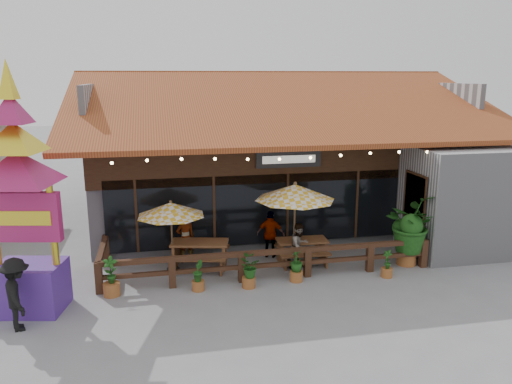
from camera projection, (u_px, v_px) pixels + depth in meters
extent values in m
plane|color=gray|center=(318.00, 269.00, 15.59)|extent=(100.00, 100.00, 0.00)
cube|color=#A6A6AB|center=(268.00, 167.00, 21.81)|extent=(14.00, 10.00, 4.00)
cube|color=#3A2412|center=(258.00, 159.00, 16.40)|extent=(11.00, 0.16, 1.60)
cube|color=black|center=(258.00, 209.00, 16.77)|extent=(10.00, 0.12, 2.40)
cube|color=#F0BE6C|center=(257.00, 208.00, 16.96)|extent=(9.80, 0.05, 2.20)
cube|color=#A6A6AB|center=(462.00, 200.00, 16.82)|extent=(3.50, 2.70, 3.60)
cube|color=red|center=(415.00, 198.00, 16.28)|extent=(0.06, 1.20, 1.50)
cube|color=#3A2412|center=(415.00, 198.00, 16.28)|extent=(0.04, 1.34, 1.64)
cube|color=#9B4E23|center=(290.00, 104.00, 17.81)|extent=(15.50, 7.05, 2.37)
cube|color=#9B4E23|center=(253.00, 96.00, 24.49)|extent=(15.50, 7.05, 2.37)
cube|color=#9B4E23|center=(269.00, 73.00, 20.90)|extent=(15.50, 0.30, 0.12)
cube|color=#A6A6AB|center=(97.00, 106.00, 19.84)|extent=(0.20, 9.00, 1.80)
cube|color=#A6A6AB|center=(419.00, 103.00, 22.56)|extent=(0.20, 9.00, 1.80)
cube|color=black|center=(289.00, 159.00, 16.48)|extent=(2.20, 0.10, 0.55)
cube|color=silver|center=(289.00, 159.00, 16.42)|extent=(1.80, 0.02, 0.25)
cube|color=#3A2412|center=(136.00, 216.00, 15.95)|extent=(0.08, 0.08, 2.40)
cube|color=#3A2412|center=(214.00, 212.00, 16.44)|extent=(0.08, 0.08, 2.40)
cube|color=#3A2412|center=(287.00, 208.00, 16.92)|extent=(0.08, 0.08, 2.40)
cube|color=#3A2412|center=(357.00, 205.00, 17.41)|extent=(0.08, 0.08, 2.40)
sphere|color=#FDD98B|center=(112.00, 163.00, 13.69)|extent=(0.09, 0.09, 0.09)
sphere|color=#FDD98B|center=(147.00, 160.00, 13.86)|extent=(0.09, 0.09, 0.09)
sphere|color=#FDD98B|center=(181.00, 159.00, 14.05)|extent=(0.09, 0.09, 0.09)
sphere|color=#FDD98B|center=(215.00, 159.00, 14.24)|extent=(0.09, 0.09, 0.09)
sphere|color=#FDD98B|center=(248.00, 159.00, 14.43)|extent=(0.09, 0.09, 0.09)
sphere|color=#FDD98B|center=(279.00, 159.00, 14.62)|extent=(0.09, 0.09, 0.09)
sphere|color=#FDD98B|center=(310.00, 158.00, 14.81)|extent=(0.09, 0.09, 0.09)
sphere|color=#FDD98B|center=(341.00, 155.00, 14.98)|extent=(0.09, 0.09, 0.09)
sphere|color=#FDD98B|center=(370.00, 153.00, 15.16)|extent=(0.09, 0.09, 0.09)
sphere|color=#FDD98B|center=(399.00, 152.00, 15.34)|extent=(0.09, 0.09, 0.09)
sphere|color=#FDD98B|center=(427.00, 152.00, 15.53)|extent=(0.09, 0.09, 0.09)
cube|color=#442A18|center=(99.00, 278.00, 13.74)|extent=(0.20, 0.20, 0.90)
cube|color=#442A18|center=(172.00, 272.00, 14.13)|extent=(0.20, 0.20, 0.90)
cube|color=#442A18|center=(242.00, 267.00, 14.52)|extent=(0.20, 0.20, 0.90)
cube|color=#442A18|center=(307.00, 262.00, 14.91)|extent=(0.20, 0.20, 0.90)
cube|color=#442A18|center=(370.00, 257.00, 15.30)|extent=(0.20, 0.20, 0.90)
cube|color=#442A18|center=(423.00, 253.00, 15.65)|extent=(0.20, 0.20, 0.90)
cube|color=#442A18|center=(272.00, 252.00, 14.60)|extent=(9.80, 0.16, 0.14)
cube|color=#442A18|center=(272.00, 265.00, 14.70)|extent=(9.80, 0.12, 0.12)
cube|color=#442A18|center=(102.00, 249.00, 14.84)|extent=(0.16, 2.50, 0.14)
cube|color=#442A18|center=(106.00, 249.00, 16.03)|extent=(0.20, 0.20, 0.90)
cylinder|color=brown|center=(172.00, 238.00, 15.26)|extent=(0.05, 0.05, 2.10)
cone|color=gold|center=(171.00, 209.00, 15.06)|extent=(2.69, 2.69, 0.41)
sphere|color=brown|center=(171.00, 202.00, 15.01)|extent=(0.09, 0.09, 0.09)
cylinder|color=black|center=(173.00, 269.00, 15.50)|extent=(0.40, 0.40, 0.05)
cylinder|color=brown|center=(294.00, 226.00, 15.73)|extent=(0.07, 0.07, 2.53)
cone|color=gold|center=(295.00, 192.00, 15.48)|extent=(2.73, 2.73, 0.50)
sphere|color=brown|center=(295.00, 183.00, 15.42)|extent=(0.11, 0.11, 0.11)
cylinder|color=black|center=(294.00, 263.00, 16.01)|extent=(0.48, 0.48, 0.07)
cube|color=brown|center=(200.00, 243.00, 15.53)|extent=(1.90, 1.19, 0.07)
cube|color=brown|center=(175.00, 255.00, 15.64)|extent=(0.25, 0.77, 0.82)
cube|color=brown|center=(225.00, 255.00, 15.61)|extent=(0.25, 0.77, 0.82)
cube|color=brown|center=(197.00, 260.00, 15.02)|extent=(1.79, 0.68, 0.06)
cube|color=brown|center=(202.00, 246.00, 16.20)|extent=(1.79, 0.68, 0.06)
cube|color=brown|center=(302.00, 240.00, 15.97)|extent=(1.65, 0.84, 0.06)
cube|color=brown|center=(280.00, 252.00, 15.95)|extent=(0.12, 0.71, 0.74)
cube|color=brown|center=(323.00, 250.00, 16.15)|extent=(0.12, 0.71, 0.74)
cube|color=brown|center=(306.00, 255.00, 15.50)|extent=(1.62, 0.36, 0.05)
cube|color=brown|center=(298.00, 244.00, 16.57)|extent=(1.62, 0.36, 0.05)
cube|color=#4E2790|center=(30.00, 287.00, 12.73)|extent=(1.88, 1.56, 1.25)
cube|color=#A61E5D|center=(23.00, 217.00, 12.30)|extent=(1.88, 0.63, 1.25)
cube|color=yellow|center=(21.00, 218.00, 12.16)|extent=(1.43, 0.32, 0.36)
cylinder|color=yellow|center=(54.00, 223.00, 12.49)|extent=(0.17, 0.17, 2.08)
pyramid|color=#A61E5D|center=(15.00, 150.00, 11.92)|extent=(2.94, 2.94, 0.83)
pyramid|color=yellow|center=(12.00, 122.00, 11.77)|extent=(2.09, 2.09, 0.73)
pyramid|color=#A61E5D|center=(9.00, 92.00, 11.62)|extent=(1.35, 1.35, 0.73)
pyramid|color=yellow|center=(5.00, 58.00, 11.44)|extent=(0.61, 0.61, 0.93)
cylinder|color=brown|center=(406.00, 258.00, 15.92)|extent=(0.61, 0.61, 0.45)
imported|color=#1F5919|center=(409.00, 223.00, 15.66)|extent=(2.00, 2.10, 1.83)
sphere|color=#1F5919|center=(414.00, 235.00, 15.67)|extent=(0.61, 0.61, 0.61)
sphere|color=#1F5919|center=(403.00, 227.00, 15.80)|extent=(0.53, 0.53, 0.53)
imported|color=#3A2412|center=(185.00, 238.00, 16.00)|extent=(0.66, 0.50, 1.62)
imported|color=#3A2412|center=(300.00, 246.00, 15.51)|extent=(0.89, 0.83, 1.45)
imported|color=#3A2412|center=(271.00, 234.00, 16.43)|extent=(1.00, 0.73, 1.58)
imported|color=black|center=(17.00, 294.00, 11.69)|extent=(1.02, 1.31, 1.77)
cylinder|color=brown|center=(112.00, 289.00, 13.66)|extent=(0.46, 0.46, 0.37)
imported|color=#1F5919|center=(110.00, 270.00, 13.53)|extent=(0.42, 0.30, 0.75)
cylinder|color=brown|center=(198.00, 285.00, 14.00)|extent=(0.36, 0.36, 0.29)
imported|color=#1F5919|center=(198.00, 271.00, 13.90)|extent=(0.33, 0.38, 0.59)
cylinder|color=brown|center=(249.00, 282.00, 14.19)|extent=(0.38, 0.38, 0.31)
imported|color=#1F5919|center=(249.00, 267.00, 14.08)|extent=(0.75, 0.74, 0.63)
cylinder|color=brown|center=(296.00, 276.00, 14.62)|extent=(0.39, 0.39, 0.31)
imported|color=#1F5919|center=(297.00, 261.00, 14.52)|extent=(0.51, 0.51, 0.64)
cylinder|color=brown|center=(387.00, 273.00, 14.93)|extent=(0.35, 0.35, 0.28)
imported|color=#1F5919|center=(388.00, 259.00, 14.84)|extent=(0.30, 0.35, 0.57)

